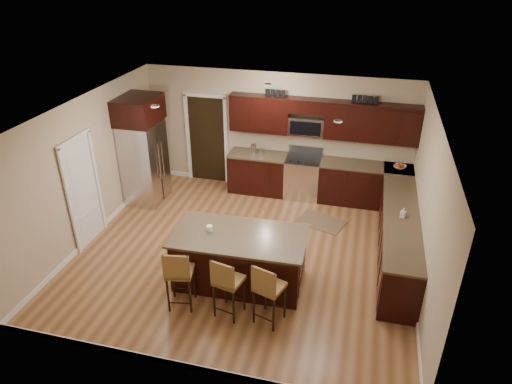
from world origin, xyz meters
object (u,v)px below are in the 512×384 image
(stool_right, at_px, (268,288))
(refrigerator, at_px, (143,149))
(stool_left, at_px, (179,273))
(stool_mid, at_px, (227,282))
(island, at_px, (240,260))
(range, at_px, (303,177))

(stool_right, relative_size, refrigerator, 0.45)
(stool_left, height_order, refrigerator, refrigerator)
(stool_mid, distance_m, refrigerator, 4.21)
(island, bearing_deg, stool_right, -53.69)
(range, xyz_separation_m, stool_mid, (-0.49, -4.09, 0.18))
(island, relative_size, stool_left, 2.07)
(island, distance_m, stool_right, 1.09)
(range, xyz_separation_m, stool_right, (0.13, -4.09, 0.19))
(refrigerator, bearing_deg, island, -39.03)
(stool_left, xyz_separation_m, stool_right, (1.37, 0.00, -0.01))
(island, xyz_separation_m, refrigerator, (-2.77, 2.24, 0.78))
(stool_left, distance_m, stool_mid, 0.75)
(stool_left, distance_m, refrigerator, 3.75)
(stool_left, bearing_deg, range, 62.47)
(island, distance_m, refrigerator, 3.65)
(stool_mid, xyz_separation_m, refrigerator, (-2.81, 3.08, 0.55))
(stool_mid, xyz_separation_m, stool_right, (0.62, 0.00, 0.01))
(island, relative_size, refrigerator, 0.94)
(range, relative_size, island, 0.50)
(island, bearing_deg, range, 78.73)
(stool_right, distance_m, refrigerator, 4.64)
(stool_left, relative_size, stool_mid, 1.02)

